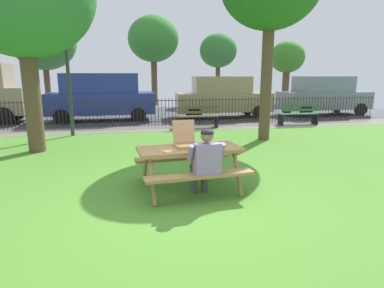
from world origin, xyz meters
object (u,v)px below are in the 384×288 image
at_px(pizza_box_open, 186,142).
at_px(adult_at_table, 205,160).
at_px(parked_car_center, 223,97).
at_px(parked_car_left, 101,96).
at_px(far_tree_midright, 218,51).
at_px(parked_car_right, 323,95).
at_px(lamp_post_walkway, 67,65).
at_px(pizza_slice_on_table, 166,151).
at_px(far_tree_midleft, 43,41).
at_px(park_bench_center, 197,117).
at_px(picnic_table_foreground, 190,157).
at_px(far_tree_right, 287,58).
at_px(park_bench_right, 298,115).
at_px(far_tree_center, 153,40).

distance_m(pizza_box_open, adult_at_table, 0.64).
height_order(adult_at_table, parked_car_center, parked_car_center).
relative_size(parked_car_left, far_tree_midright, 0.98).
bearing_deg(parked_car_right, pizza_box_open, -132.86).
relative_size(lamp_post_walkway, parked_car_right, 0.85).
distance_m(pizza_slice_on_table, far_tree_midleft, 17.71).
distance_m(park_bench_center, far_tree_midleft, 12.73).
height_order(picnic_table_foreground, parked_car_center, parked_car_center).
height_order(picnic_table_foreground, parked_car_right, parked_car_right).
distance_m(lamp_post_walkway, parked_car_right, 12.14).
bearing_deg(lamp_post_walkway, far_tree_right, 38.79).
bearing_deg(picnic_table_foreground, far_tree_midleft, 110.06).
relative_size(pizza_slice_on_table, parked_car_left, 0.06).
xyz_separation_m(adult_at_table, far_tree_right, (9.87, 16.81, 2.49)).
relative_size(picnic_table_foreground, parked_car_right, 0.43).
bearing_deg(lamp_post_walkway, park_bench_right, 5.13).
relative_size(pizza_slice_on_table, lamp_post_walkway, 0.07).
height_order(parked_car_left, parked_car_right, parked_car_left).
bearing_deg(pizza_box_open, lamp_post_walkway, 116.25).
distance_m(park_bench_center, parked_car_right, 7.61).
xyz_separation_m(pizza_box_open, park_bench_right, (5.85, 6.61, -0.44)).
height_order(picnic_table_foreground, pizza_slice_on_table, pizza_slice_on_table).
relative_size(park_bench_center, far_tree_right, 0.37).
xyz_separation_m(picnic_table_foreground, pizza_box_open, (-0.06, 0.08, 0.26)).
xyz_separation_m(pizza_box_open, park_bench_center, (1.60, 6.61, -0.44)).
height_order(adult_at_table, lamp_post_walkway, lamp_post_walkway).
height_order(lamp_post_walkway, far_tree_right, far_tree_right).
bearing_deg(park_bench_right, pizza_box_open, -131.49).
xyz_separation_m(parked_car_left, parked_car_right, (10.83, -0.00, -0.09)).
distance_m(pizza_slice_on_table, parked_car_right, 13.23).
bearing_deg(parked_car_center, adult_at_table, -107.78).
relative_size(parked_car_left, far_tree_center, 0.81).
distance_m(parked_car_center, far_tree_right, 9.84).
distance_m(far_tree_center, far_tree_midright, 4.38).
distance_m(lamp_post_walkway, far_tree_midright, 13.15).
bearing_deg(parked_car_center, far_tree_center, 111.12).
height_order(parked_car_center, far_tree_right, far_tree_right).
height_order(adult_at_table, parked_car_left, parked_car_left).
xyz_separation_m(parked_car_left, far_tree_right, (12.24, 6.90, 2.05)).
xyz_separation_m(pizza_slice_on_table, far_tree_midleft, (-5.51, 16.52, 3.22)).
bearing_deg(pizza_slice_on_table, lamp_post_walkway, 112.10).
distance_m(pizza_slice_on_table, far_tree_center, 16.92).
relative_size(pizza_box_open, far_tree_right, 0.11).
xyz_separation_m(pizza_slice_on_table, adult_at_table, (0.61, -0.29, -0.12)).
distance_m(parked_car_center, parked_car_right, 5.27).
relative_size(pizza_slice_on_table, parked_car_center, 0.06).
height_order(park_bench_right, far_tree_right, far_tree_right).
height_order(adult_at_table, parked_car_right, parked_car_right).
xyz_separation_m(picnic_table_foreground, far_tree_midleft, (-5.96, 16.32, 3.40)).
distance_m(far_tree_midleft, far_tree_center, 6.64).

